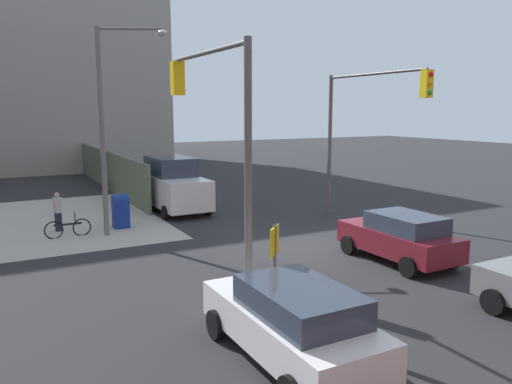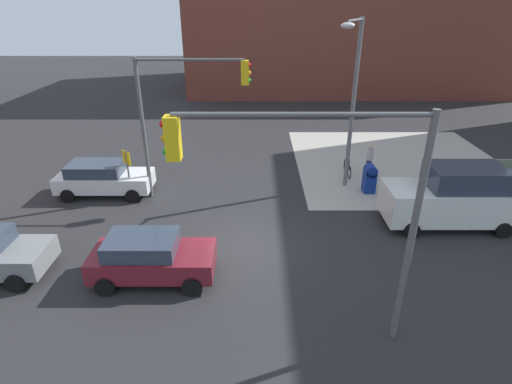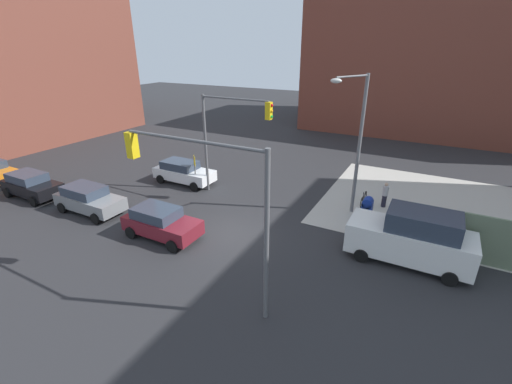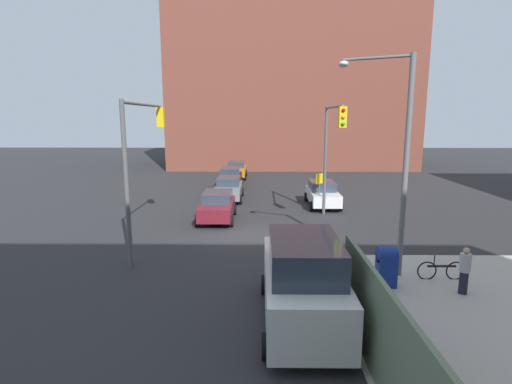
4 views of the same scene
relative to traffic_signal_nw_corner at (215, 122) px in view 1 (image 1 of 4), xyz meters
The scene contains 14 objects.
ground_plane 6.95m from the traffic_signal_nw_corner, 59.83° to the right, with size 120.00×120.00×0.00m, color #28282B.
sidewalk_corner 13.28m from the traffic_signal_nw_corner, 21.18° to the left, with size 12.00×12.00×0.01m, color #ADA89E.
construction_fence 22.47m from the traffic_signal_nw_corner, ahead, with size 23.12×0.12×2.40m, color #607056.
building_loft_east 39.19m from the traffic_signal_nw_corner, ahead, with size 20.00×24.00×20.82m.
traffic_signal_nw_corner is the anchor object (origin of this frame).
traffic_signal_se_corner 10.18m from the traffic_signal_nw_corner, 62.12° to the right, with size 6.10×0.36×6.50m.
street_lamp_corner 7.72m from the traffic_signal_nw_corner, ahead, with size 1.44×2.44×8.00m.
warning_sign_two_way 4.07m from the traffic_signal_nw_corner, behind, with size 0.48×0.48×2.40m.
mailbox_blue 9.63m from the traffic_signal_nw_corner, ahead, with size 0.56×0.64×1.43m.
coupe_maroon 7.40m from the traffic_signal_nw_corner, 92.82° to the right, with size 4.10×2.02×1.62m.
coupe_white 5.66m from the traffic_signal_nw_corner, behind, with size 4.49×2.02×1.62m.
van_white_delivery 12.18m from the traffic_signal_nw_corner, 13.32° to the right, with size 5.40×2.32×2.62m.
pedestrian_crossing 10.55m from the traffic_signal_nw_corner, 17.12° to the left, with size 0.36×0.36×1.62m.
bicycle_leaning_on_fence 9.64m from the traffic_signal_nw_corner, 18.17° to the left, with size 0.05×1.75×0.97m.
Camera 1 is at (-14.58, 9.72, 4.88)m, focal length 35.00 mm.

